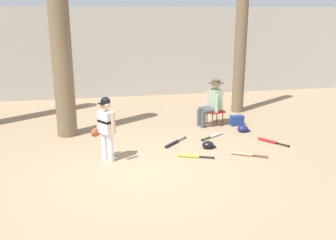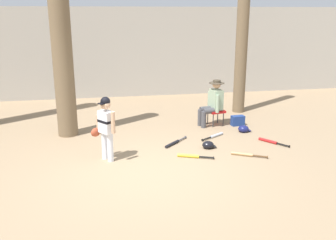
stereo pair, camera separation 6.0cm
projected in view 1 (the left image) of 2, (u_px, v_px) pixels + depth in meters
ground_plane at (148, 173)px, 6.92m from camera, size 60.00×60.00×0.00m
concrete_back_wall at (119, 53)px, 12.91m from camera, size 18.00×0.36×3.05m
tree_near_player at (61, 41)px, 8.45m from camera, size 0.68×0.68×5.14m
tree_behind_spectator at (242, 19)px, 10.48m from camera, size 0.48×0.48×5.88m
young_ballplayer at (106, 125)px, 7.32m from camera, size 0.52×0.50×1.31m
folding_stool at (215, 111)px, 9.79m from camera, size 0.47×0.47×0.41m
seated_spectator at (212, 102)px, 9.67m from camera, size 0.68×0.54×1.20m
handbag_beside_stool at (237, 120)px, 9.81m from camera, size 0.36×0.21×0.26m
bat_yellow_trainer at (191, 156)px, 7.65m from camera, size 0.72×0.34×0.07m
bat_red_barrel at (270, 141)px, 8.53m from camera, size 0.49×0.66×0.07m
bat_wood_tan at (245, 154)px, 7.74m from camera, size 0.68×0.42×0.07m
bat_aluminum_silver at (214, 136)px, 8.91m from camera, size 0.65×0.46×0.07m
bat_black_composite at (174, 143)px, 8.40m from camera, size 0.62×0.62×0.07m
batting_helmet_navy at (243, 129)px, 9.29m from camera, size 0.32×0.24×0.18m
batting_helmet_black at (208, 145)px, 8.17m from camera, size 0.30×0.23×0.18m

